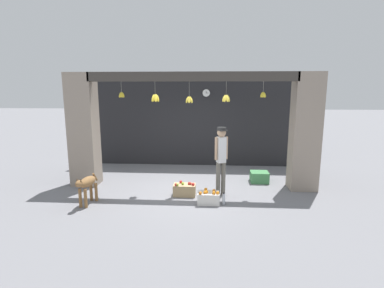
% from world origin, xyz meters
% --- Properties ---
extents(ground_plane, '(60.00, 60.00, 0.00)m').
position_xyz_m(ground_plane, '(0.00, 0.00, 0.00)').
color(ground_plane, slate).
extents(shop_back_wall, '(7.24, 0.12, 3.08)m').
position_xyz_m(shop_back_wall, '(0.00, 2.66, 1.54)').
color(shop_back_wall, '#232326').
rests_on(shop_back_wall, ground_plane).
extents(shop_pillar_left, '(0.70, 0.60, 3.08)m').
position_xyz_m(shop_pillar_left, '(-2.97, 0.30, 1.54)').
color(shop_pillar_left, gray).
rests_on(shop_pillar_left, ground_plane).
extents(shop_pillar_right, '(0.70, 0.60, 3.08)m').
position_xyz_m(shop_pillar_right, '(2.97, 0.30, 1.54)').
color(shop_pillar_right, gray).
rests_on(shop_pillar_right, ground_plane).
extents(storefront_awning, '(5.34, 0.30, 0.80)m').
position_xyz_m(storefront_awning, '(-0.00, 0.12, 2.93)').
color(storefront_awning, '#3D3833').
extents(dog, '(0.33, 0.83, 0.71)m').
position_xyz_m(dog, '(-2.33, -1.18, 0.49)').
color(dog, olive).
rests_on(dog, ground_plane).
extents(shopkeeper, '(0.32, 0.31, 1.74)m').
position_xyz_m(shopkeeper, '(0.77, -0.35, 1.04)').
color(shopkeeper, '#6B665B').
rests_on(shopkeeper, ground_plane).
extents(fruit_crate_oranges, '(0.51, 0.35, 0.34)m').
position_xyz_m(fruit_crate_oranges, '(0.48, -0.95, 0.15)').
color(fruit_crate_oranges, silver).
rests_on(fruit_crate_oranges, ground_plane).
extents(fruit_crate_apples, '(0.55, 0.34, 0.36)m').
position_xyz_m(fruit_crate_apples, '(-0.14, -0.44, 0.15)').
color(fruit_crate_apples, tan).
rests_on(fruit_crate_apples, ground_plane).
extents(produce_box_green, '(0.50, 0.43, 0.31)m').
position_xyz_m(produce_box_green, '(1.92, 0.78, 0.15)').
color(produce_box_green, '#42844C').
rests_on(produce_box_green, ground_plane).
extents(water_bottle, '(0.07, 0.07, 0.29)m').
position_xyz_m(water_bottle, '(0.83, -0.96, 0.13)').
color(water_bottle, silver).
rests_on(water_bottle, ground_plane).
extents(wall_clock, '(0.26, 0.03, 0.26)m').
position_xyz_m(wall_clock, '(0.34, 2.58, 2.50)').
color(wall_clock, black).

